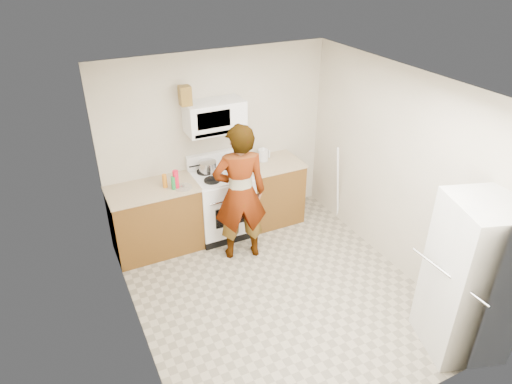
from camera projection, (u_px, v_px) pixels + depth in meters
floor at (278, 292)px, 5.46m from camera, size 3.60×3.60×0.00m
back_wall at (218, 142)px, 6.25m from camera, size 3.20×0.02×2.50m
right_wall at (397, 173)px, 5.45m from camera, size 0.02×3.60×2.50m
cabinet_left at (156, 220)px, 6.01m from camera, size 1.12×0.62×0.90m
counter_left at (152, 189)px, 5.78m from camera, size 1.14×0.64×0.03m
cabinet_right at (271, 192)px, 6.67m from camera, size 0.80×0.62×0.90m
counter_right at (272, 163)px, 6.44m from camera, size 0.82×0.64×0.03m
gas_range at (222, 202)px, 6.35m from camera, size 0.76×0.65×1.13m
microwave at (215, 116)px, 5.85m from camera, size 0.76×0.38×0.40m
person at (240, 194)px, 5.67m from camera, size 0.76×0.59×1.84m
fridge at (473, 278)px, 4.37m from camera, size 0.88×0.88×1.70m
kettle at (263, 155)px, 6.44m from camera, size 0.17×0.17×0.17m
jug at (185, 96)px, 5.56m from camera, size 0.14×0.14×0.24m
saucepan at (208, 166)px, 6.13m from camera, size 0.28×0.28×0.13m
tray at (233, 174)px, 6.06m from camera, size 0.26×0.17×0.05m
bottle_spray at (176, 179)px, 5.72m from camera, size 0.08×0.08×0.24m
bottle_hot_sauce at (165, 181)px, 5.75m from camera, size 0.06×0.06×0.18m
bottle_green_cap at (173, 183)px, 5.71m from camera, size 0.07×0.07×0.17m
pot_lid at (183, 187)px, 5.78m from camera, size 0.30×0.30×0.01m
broom at (338, 184)px, 6.54m from camera, size 0.24×0.16×1.22m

